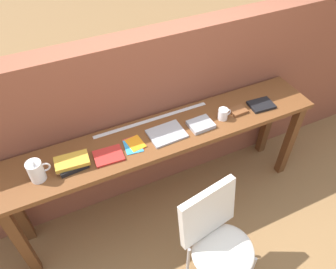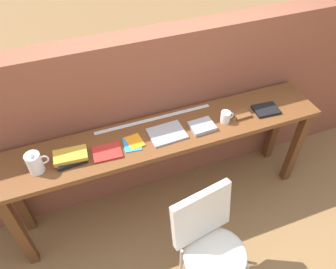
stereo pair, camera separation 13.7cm
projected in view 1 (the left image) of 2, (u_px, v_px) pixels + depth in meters
The scene contains 14 objects.
ground_plane at pixel (180, 226), 2.87m from camera, with size 40.00×40.00×0.00m, color olive.
brick_wall_back at pixel (148, 117), 2.75m from camera, with size 6.00×0.20×1.52m, color brown.
sideboard at pixel (165, 145), 2.54m from camera, with size 2.50×0.44×0.88m.
chair_white_moulded at pixel (217, 238), 2.21m from camera, with size 0.51×0.52×0.89m.
pitcher_white at pixel (36, 171), 2.08m from camera, with size 0.14×0.10×0.18m.
book_stack_leftmost at pixel (72, 163), 2.19m from camera, with size 0.23×0.15×0.06m.
magazine_cycling at pixel (109, 156), 2.27m from camera, with size 0.20×0.16×0.02m, color red.
pamphlet_pile_colourful at pixel (134, 145), 2.35m from camera, with size 0.16×0.18×0.01m.
book_open_centre at pixel (167, 133), 2.42m from camera, with size 0.26×0.20×0.02m, color #9E9EA3.
book_grey_hardcover at pixel (201, 124), 2.48m from camera, with size 0.18×0.15×0.03m, color #9E9EA3.
mug at pixel (223, 114), 2.53m from camera, with size 0.11×0.08×0.09m.
leather_journal_brown at pixel (238, 111), 2.61m from camera, with size 0.13×0.10×0.02m, color brown.
book_repair_rightmost at pixel (261, 105), 2.66m from camera, with size 0.20×0.15×0.02m, color black.
ruler_metal_back_edge at pixel (152, 120), 2.54m from camera, with size 0.94×0.03×0.00m, color silver.
Camera 1 is at (-0.73, -1.30, 2.58)m, focal length 35.00 mm.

